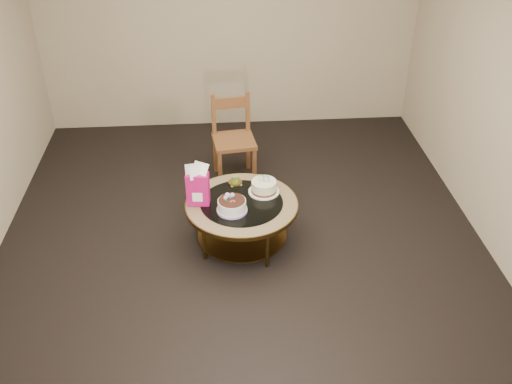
{
  "coord_description": "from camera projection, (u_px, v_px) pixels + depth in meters",
  "views": [
    {
      "loc": [
        -0.19,
        -4.18,
        3.35
      ],
      "look_at": [
        0.13,
        0.02,
        0.55
      ],
      "focal_mm": 40.0,
      "sensor_mm": 36.0,
      "label": 1
    }
  ],
  "objects": [
    {
      "name": "dining_chair",
      "position": [
        233.0,
        138.0,
        6.05
      ],
      "size": [
        0.48,
        0.48,
        0.93
      ],
      "rotation": [
        0.0,
        0.0,
        0.12
      ],
      "color": "brown",
      "rests_on": "ground"
    },
    {
      "name": "decorated_cake",
      "position": [
        232.0,
        206.0,
        4.94
      ],
      "size": [
        0.27,
        0.27,
        0.16
      ],
      "rotation": [
        0.0,
        0.0,
        -0.39
      ],
      "color": "#B793D1",
      "rests_on": "coffee_table"
    },
    {
      "name": "pillar_candle",
      "position": [
        235.0,
        181.0,
        5.32
      ],
      "size": [
        0.13,
        0.13,
        0.1
      ],
      "rotation": [
        0.0,
        0.0,
        0.21
      ],
      "color": "#D1C256",
      "rests_on": "coffee_table"
    },
    {
      "name": "coffee_table",
      "position": [
        242.0,
        210.0,
        5.12
      ],
      "size": [
        1.02,
        1.02,
        0.46
      ],
      "color": "brown",
      "rests_on": "ground"
    },
    {
      "name": "room_walls",
      "position": [
        240.0,
        89.0,
        4.48
      ],
      "size": [
        4.52,
        5.02,
        2.61
      ],
      "color": "tan",
      "rests_on": "ground"
    },
    {
      "name": "ground",
      "position": [
        242.0,
        242.0,
        5.33
      ],
      "size": [
        5.0,
        5.0,
        0.0
      ],
      "primitive_type": "plane",
      "color": "black",
      "rests_on": "ground"
    },
    {
      "name": "cream_cake",
      "position": [
        264.0,
        187.0,
        5.19
      ],
      "size": [
        0.28,
        0.28,
        0.18
      ],
      "rotation": [
        0.0,
        0.0,
        -0.38
      ],
      "color": "white",
      "rests_on": "coffee_table"
    },
    {
      "name": "gift_bag",
      "position": [
        198.0,
        185.0,
        4.96
      ],
      "size": [
        0.21,
        0.16,
        0.39
      ],
      "rotation": [
        0.0,
        0.0,
        -0.12
      ],
      "color": "#C31273",
      "rests_on": "coffee_table"
    }
  ]
}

